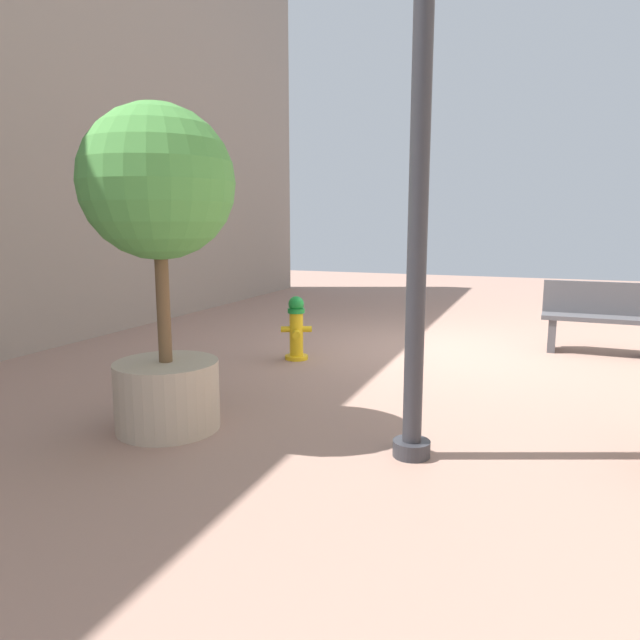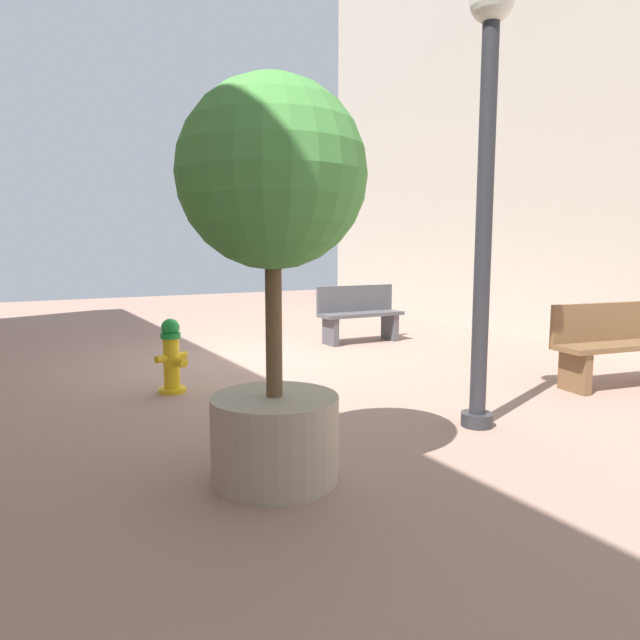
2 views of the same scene
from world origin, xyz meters
name	(u,v)px [view 2 (image 2 of 2)]	position (x,y,z in m)	size (l,w,h in m)	color
ground_plane	(265,359)	(0.00, 0.00, 0.00)	(23.40, 23.40, 0.00)	#9E7A6B
fire_hydrant	(172,356)	(1.65, 1.22, 0.41)	(0.39, 0.37, 0.82)	gold
bench_near	(359,313)	(-2.00, -0.57, 0.49)	(1.48, 0.48, 0.95)	#4C4C51
bench_far	(619,343)	(-2.89, 3.45, 0.50)	(1.79, 0.73, 0.95)	brown
planter_tree	(273,228)	(1.67, 3.91, 1.70)	(1.23, 1.23, 2.65)	tan
street_lamp	(486,157)	(-0.38, 3.75, 2.33)	(0.36, 0.36, 3.74)	#2D2D33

